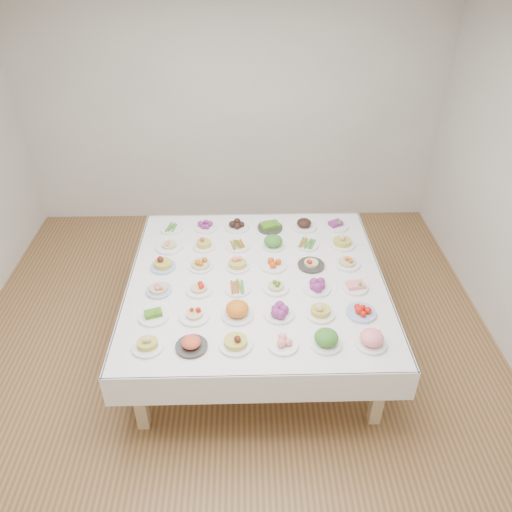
{
  "coord_description": "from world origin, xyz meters",
  "views": [
    {
      "loc": [
        0.14,
        -3.3,
        3.37
      ],
      "look_at": [
        0.23,
        0.26,
        0.88
      ],
      "focal_mm": 35.0,
      "sensor_mm": 36.0,
      "label": 1
    }
  ],
  "objects_px": {
    "dish_0": "(147,342)",
    "dish_18": "(163,262)",
    "display_table": "(256,284)",
    "dish_35": "(336,224)"
  },
  "relations": [
    {
      "from": "display_table",
      "to": "dish_0",
      "type": "distance_m",
      "value": 1.15
    },
    {
      "from": "display_table",
      "to": "dish_0",
      "type": "bearing_deg",
      "value": -135.01
    },
    {
      "from": "dish_0",
      "to": "dish_35",
      "type": "relative_size",
      "value": 0.92
    },
    {
      "from": "dish_35",
      "to": "dish_18",
      "type": "bearing_deg",
      "value": -158.4
    },
    {
      "from": "display_table",
      "to": "dish_0",
      "type": "height_order",
      "value": "dish_0"
    },
    {
      "from": "dish_0",
      "to": "dish_18",
      "type": "xyz_separation_m",
      "value": [
        -0.01,
        0.98,
        0.01
      ]
    },
    {
      "from": "dish_18",
      "to": "display_table",
      "type": "bearing_deg",
      "value": -11.86
    },
    {
      "from": "dish_0",
      "to": "dish_18",
      "type": "height_order",
      "value": "dish_18"
    },
    {
      "from": "dish_0",
      "to": "dish_18",
      "type": "bearing_deg",
      "value": 90.7
    },
    {
      "from": "dish_18",
      "to": "dish_35",
      "type": "xyz_separation_m",
      "value": [
        1.63,
        0.65,
        -0.03
      ]
    }
  ]
}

